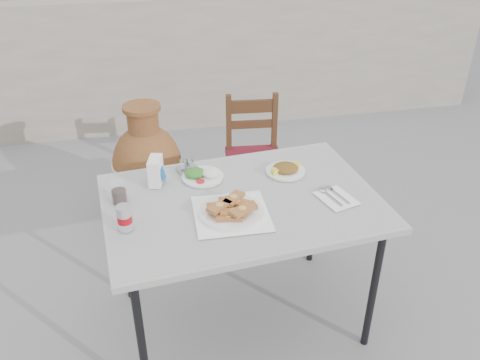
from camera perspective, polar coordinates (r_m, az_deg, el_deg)
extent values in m
plane|color=slate|center=(2.95, -1.80, -14.06)|extent=(80.00, 80.00, 0.00)
cylinder|color=black|center=(2.32, -10.98, -17.57)|extent=(0.04, 0.04, 0.73)
cylinder|color=black|center=(2.59, 14.75, -11.84)|extent=(0.04, 0.04, 0.73)
cylinder|color=black|center=(2.84, -12.87, -7.17)|extent=(0.04, 0.04, 0.73)
cylinder|color=black|center=(3.07, 8.25, -3.48)|extent=(0.04, 0.04, 0.73)
cube|color=silver|center=(2.40, 0.21, -2.54)|extent=(1.35, 0.98, 0.03)
cube|color=white|center=(2.39, 0.22, -2.18)|extent=(1.31, 0.93, 0.01)
cube|color=white|center=(2.29, -0.98, -3.78)|extent=(0.34, 0.34, 0.00)
cylinder|color=white|center=(2.28, -0.99, -3.60)|extent=(0.29, 0.29, 0.01)
cylinder|color=white|center=(2.29, -0.99, -3.69)|extent=(0.30, 0.30, 0.01)
cylinder|color=white|center=(2.56, -4.20, 0.37)|extent=(0.21, 0.21, 0.01)
ellipsoid|color=white|center=(2.55, -3.34, 0.80)|extent=(0.09, 0.09, 0.05)
ellipsoid|color=#2C6F1F|center=(2.55, -5.10, 0.79)|extent=(0.11, 0.10, 0.04)
cylinder|color=red|center=(2.50, -4.45, -0.14)|extent=(0.04, 0.04, 0.01)
cylinder|color=white|center=(2.61, 5.12, 1.02)|extent=(0.20, 0.20, 0.01)
ellipsoid|color=#265C17|center=(2.61, 5.14, 1.37)|extent=(0.13, 0.12, 0.04)
cylinder|color=yellow|center=(2.57, 3.93, 0.95)|extent=(0.04, 0.04, 0.04)
cylinder|color=yellow|center=(2.64, 6.37, 1.73)|extent=(0.04, 0.04, 0.04)
cylinder|color=silver|center=(2.22, -12.84, -4.16)|extent=(0.06, 0.06, 0.12)
cylinder|color=#B90D17|center=(2.22, -12.83, -4.26)|extent=(0.06, 0.06, 0.03)
cylinder|color=#B9B9C0|center=(2.19, -13.00, -2.98)|extent=(0.06, 0.06, 0.00)
cylinder|color=white|center=(2.41, -13.44, -1.36)|extent=(0.07, 0.07, 0.11)
cylinder|color=black|center=(2.42, -13.38, -1.78)|extent=(0.07, 0.07, 0.06)
cube|color=white|center=(2.51, -9.45, 1.01)|extent=(0.08, 0.13, 0.14)
cube|color=#1761B0|center=(2.51, -8.66, 0.77)|extent=(0.03, 0.06, 0.08)
cube|color=#B9B9C0|center=(2.64, -5.90, 1.25)|extent=(0.12, 0.11, 0.01)
cylinder|color=white|center=(2.60, -6.45, 1.68)|extent=(0.02, 0.02, 0.06)
cylinder|color=white|center=(2.60, -5.32, 1.80)|extent=(0.02, 0.02, 0.06)
cylinder|color=#B9B9C0|center=(2.64, -5.99, 2.07)|extent=(0.03, 0.03, 0.05)
cube|color=white|center=(2.44, 10.76, -2.02)|extent=(0.19, 0.22, 0.00)
cube|color=#B9B9C0|center=(2.42, 10.38, -2.03)|extent=(0.05, 0.14, 0.00)
ellipsoid|color=#B9B9C0|center=(2.47, 9.25, -1.07)|extent=(0.04, 0.05, 0.01)
cube|color=#B9B9C0|center=(2.44, 11.16, -1.78)|extent=(0.05, 0.14, 0.00)
cube|color=#B9B9C0|center=(2.50, 10.02, -0.88)|extent=(0.03, 0.05, 0.00)
cube|color=#361C0E|center=(3.43, -0.72, -2.45)|extent=(0.04, 0.04, 0.40)
cube|color=#361C0E|center=(3.47, 4.52, -2.13)|extent=(0.04, 0.04, 0.40)
cube|color=#361C0E|center=(3.70, -1.19, 0.25)|extent=(0.04, 0.04, 0.40)
cube|color=#361C0E|center=(3.73, 3.67, 0.52)|extent=(0.04, 0.04, 0.40)
cube|color=maroon|center=(3.46, 1.62, 2.20)|extent=(0.41, 0.41, 0.04)
cube|color=#361C0E|center=(3.50, -1.27, 6.16)|extent=(0.04, 0.04, 0.44)
cube|color=#361C0E|center=(3.54, 3.90, 6.38)|extent=(0.04, 0.04, 0.44)
cube|color=#361C0E|center=(3.46, 1.36, 8.27)|extent=(0.35, 0.06, 0.09)
cube|color=#361C0E|center=(3.52, 1.33, 6.28)|extent=(0.35, 0.06, 0.05)
cylinder|color=brown|center=(3.69, -9.83, -3.12)|extent=(0.36, 0.36, 0.09)
ellipsoid|color=brown|center=(3.51, -10.33, 1.58)|extent=(0.47, 0.47, 0.59)
cylinder|color=beige|center=(3.51, -10.33, 1.58)|extent=(0.48, 0.48, 0.07)
cylinder|color=brown|center=(3.37, -10.84, 6.41)|extent=(0.20, 0.20, 0.18)
cylinder|color=brown|center=(3.33, -11.01, 7.99)|extent=(0.25, 0.25, 0.03)
cube|color=#A49888|center=(4.81, -7.48, 12.69)|extent=(6.00, 0.25, 1.20)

